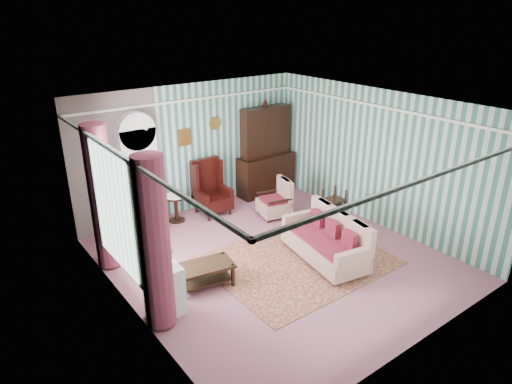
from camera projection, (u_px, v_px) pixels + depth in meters
floor at (275, 259)px, 8.59m from camera, size 6.00×6.00×0.00m
room_shell at (242, 162)px, 7.63m from camera, size 5.53×6.02×2.91m
bookcase at (140, 177)px, 9.53m from camera, size 0.80×0.28×2.24m
dresser_hutch at (266, 148)px, 11.22m from camera, size 1.50×0.56×2.36m
wingback_left at (139, 207)px, 9.29m from camera, size 0.76×0.80×1.25m
wingback_right at (212, 188)px, 10.26m from camera, size 0.76×0.80×1.25m
seated_woman at (139, 209)px, 9.30m from camera, size 0.44×0.40×1.18m
round_side_table at (176, 208)px, 10.02m from camera, size 0.50×0.50×0.60m
nest_table at (334, 200)px, 10.53m from camera, size 0.45×0.38×0.54m
plant_stand at (165, 293)px, 6.89m from camera, size 0.55×0.35×0.80m
rug at (298, 260)px, 8.54m from camera, size 3.20×2.60×0.01m
sofa at (325, 234)px, 8.39m from camera, size 1.38×2.00×1.05m
floral_armchair at (274, 194)px, 10.16m from camera, size 1.00×0.89×1.07m
coffee_table at (205, 275)px, 7.70m from camera, size 1.04×0.70×0.41m
potted_plant_a at (161, 261)px, 6.59m from camera, size 0.38×0.34×0.41m
potted_plant_b at (163, 251)px, 6.82m from camera, size 0.28×0.24×0.45m
potted_plant_c at (154, 261)px, 6.62m from camera, size 0.22×0.22×0.38m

